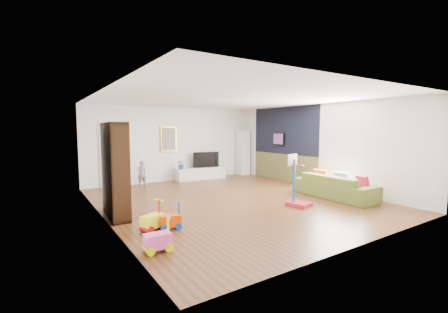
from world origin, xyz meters
TOP-DOWN VIEW (x-y plane):
  - floor at (0.00, 0.00)m, footprint 6.50×7.50m
  - ceiling at (0.00, 0.00)m, footprint 6.50×7.50m
  - wall_back at (0.00, 3.75)m, footprint 6.50×0.00m
  - wall_front at (0.00, -3.75)m, footprint 6.50×0.00m
  - wall_left at (-3.25, 0.00)m, footprint 0.00×7.50m
  - wall_right at (3.25, 0.00)m, footprint 0.00×7.50m
  - navy_accent at (3.23, 1.40)m, footprint 0.01×3.20m
  - olive_wainscot at (3.23, 1.40)m, footprint 0.01×3.20m
  - doorway at (-1.90, 3.71)m, footprint 1.45×0.06m
  - painting_back at (-0.25, 3.71)m, footprint 0.62×0.06m
  - artwork_right at (3.17, 1.60)m, footprint 0.04×0.56m
  - media_console at (0.90, 3.41)m, footprint 1.95×0.57m
  - tall_cabinet at (2.94, 3.49)m, footprint 0.43×0.43m
  - bookshelf at (-2.98, 0.19)m, footprint 0.45×1.42m
  - sofa at (2.55, -1.34)m, footprint 0.92×2.25m
  - basketball_hoop at (1.03, -1.42)m, footprint 0.55×0.63m
  - ride_on_yellow at (-2.63, -1.17)m, footprint 0.49×0.41m
  - ride_on_orange at (-2.32, -1.28)m, footprint 0.43×0.32m
  - ride_on_pink at (-2.90, -2.17)m, footprint 0.41×0.26m
  - child at (-1.44, 3.20)m, footprint 0.34×0.25m
  - tv at (1.14, 3.47)m, footprint 1.02×0.33m
  - vase_plant at (0.10, 3.41)m, footprint 0.40×0.37m
  - pillow_left at (2.79, -2.00)m, footprint 0.18×0.37m
  - pillow_center at (2.80, -1.36)m, footprint 0.15×0.40m
  - pillow_right at (2.73, -0.69)m, footprint 0.20×0.41m

SIDE VIEW (x-z plane):
  - floor at x=0.00m, z-range 0.00..0.00m
  - media_console at x=0.90m, z-range 0.00..0.45m
  - ride_on_orange at x=-2.32m, z-range 0.00..0.51m
  - ride_on_pink at x=-2.90m, z-range 0.00..0.54m
  - ride_on_yellow at x=-2.63m, z-range 0.00..0.56m
  - sofa at x=2.55m, z-range 0.00..0.65m
  - child at x=-1.44m, z-range 0.00..0.88m
  - olive_wainscot at x=3.23m, z-range 0.00..1.00m
  - pillow_left at x=2.79m, z-range 0.34..0.69m
  - pillow_center at x=2.80m, z-range 0.32..0.71m
  - pillow_right at x=2.73m, z-range 0.32..0.71m
  - vase_plant at x=0.10m, z-range 0.45..0.82m
  - basketball_hoop at x=1.03m, z-range 0.00..1.30m
  - tv at x=1.14m, z-range 0.45..1.04m
  - tall_cabinet at x=2.94m, z-range 0.00..1.83m
  - bookshelf at x=-2.98m, z-range 0.00..2.05m
  - doorway at x=-1.90m, z-range 0.00..2.10m
  - wall_back at x=0.00m, z-range 0.00..2.70m
  - wall_front at x=0.00m, z-range 0.00..2.70m
  - wall_left at x=-3.25m, z-range 0.00..2.70m
  - wall_right at x=3.25m, z-range 0.00..2.70m
  - artwork_right at x=3.17m, z-range 1.32..1.78m
  - painting_back at x=-0.25m, z-range 1.09..2.01m
  - navy_accent at x=3.23m, z-range 1.00..2.70m
  - ceiling at x=0.00m, z-range 2.70..2.70m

